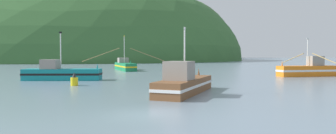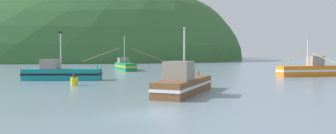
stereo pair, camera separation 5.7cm
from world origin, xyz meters
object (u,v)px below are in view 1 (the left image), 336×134
object	(u,v)px
fishing_boat_orange	(308,70)
fishing_boat_green	(125,66)
channel_buoy	(74,80)
fishing_boat_teal	(61,73)
fishing_boat_brown	(184,83)

from	to	relation	value
fishing_boat_orange	fishing_boat_green	size ratio (longest dim) A/B	0.77
fishing_boat_green	channel_buoy	size ratio (longest dim) A/B	11.20
fishing_boat_orange	channel_buoy	world-z (taller)	fishing_boat_orange
fishing_boat_teal	fishing_boat_green	distance (m)	23.86
fishing_boat_orange	fishing_boat_brown	xyz separation A→B (m)	(-16.16, -21.11, -0.11)
fishing_boat_green	fishing_boat_brown	bearing A→B (deg)	-4.53
channel_buoy	fishing_boat_orange	bearing A→B (deg)	30.74
fishing_boat_teal	fishing_boat_brown	xyz separation A→B (m)	(15.42, -10.72, -0.02)
fishing_boat_brown	fishing_boat_orange	bearing A→B (deg)	-23.54
fishing_boat_orange	fishing_boat_teal	world-z (taller)	fishing_boat_teal
fishing_boat_orange	fishing_boat_brown	distance (m)	26.58
fishing_boat_teal	fishing_boat_brown	world-z (taller)	fishing_boat_teal
fishing_boat_brown	fishing_boat_green	size ratio (longest dim) A/B	0.63
fishing_boat_teal	channel_buoy	bearing A→B (deg)	-62.03
fishing_boat_brown	channel_buoy	bearing A→B (deg)	80.43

